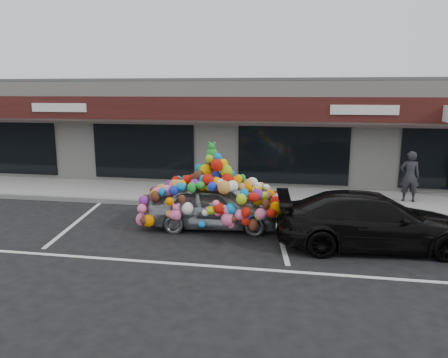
# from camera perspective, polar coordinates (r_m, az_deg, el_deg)

# --- Properties ---
(ground) EXTENTS (90.00, 90.00, 0.00)m
(ground) POSITION_cam_1_polar(r_m,az_deg,el_deg) (12.35, -5.98, -6.72)
(ground) COLOR black
(ground) RESTS_ON ground
(shop_building) EXTENTS (24.00, 7.20, 4.31)m
(shop_building) POSITION_cam_1_polar(r_m,az_deg,el_deg) (20.04, 0.59, 6.72)
(shop_building) COLOR silver
(shop_building) RESTS_ON ground
(sidewalk) EXTENTS (26.00, 3.00, 0.15)m
(sidewalk) POSITION_cam_1_polar(r_m,az_deg,el_deg) (16.06, -2.05, -2.07)
(sidewalk) COLOR #989892
(sidewalk) RESTS_ON ground
(kerb) EXTENTS (26.00, 0.18, 0.16)m
(kerb) POSITION_cam_1_polar(r_m,az_deg,el_deg) (14.64, -3.29, -3.43)
(kerb) COLOR slate
(kerb) RESTS_ON ground
(parking_stripe_left) EXTENTS (0.73, 4.37, 0.01)m
(parking_stripe_left) POSITION_cam_1_polar(r_m,az_deg,el_deg) (13.73, -18.75, -5.38)
(parking_stripe_left) COLOR silver
(parking_stripe_left) RESTS_ON ground
(parking_stripe_mid) EXTENTS (0.73, 4.37, 0.01)m
(parking_stripe_mid) POSITION_cam_1_polar(r_m,az_deg,el_deg) (12.10, 7.25, -7.12)
(parking_stripe_mid) COLOR silver
(parking_stripe_mid) RESTS_ON ground
(lane_line) EXTENTS (14.00, 0.12, 0.01)m
(lane_line) POSITION_cam_1_polar(r_m,az_deg,el_deg) (9.84, 1.71, -11.53)
(lane_line) COLOR silver
(lane_line) RESTS_ON ground
(toy_car) EXTENTS (2.73, 4.13, 2.32)m
(toy_car) POSITION_cam_1_polar(r_m,az_deg,el_deg) (12.35, -1.46, -2.84)
(toy_car) COLOR #9CA0A6
(toy_car) RESTS_ON ground
(black_sedan) EXTENTS (2.37, 4.89, 1.37)m
(black_sedan) POSITION_cam_1_polar(r_m,az_deg,el_deg) (11.43, 18.85, -5.20)
(black_sedan) COLOR black
(black_sedan) RESTS_ON ground
(pedestrian_a) EXTENTS (0.65, 0.45, 1.72)m
(pedestrian_a) POSITION_cam_1_polar(r_m,az_deg,el_deg) (15.92, 23.09, 0.32)
(pedestrian_a) COLOR black
(pedestrian_a) RESTS_ON sidewalk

